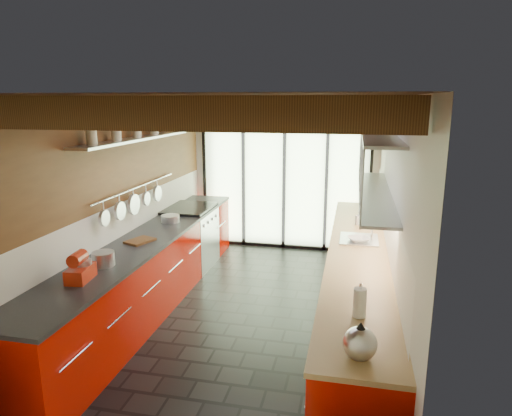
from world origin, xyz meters
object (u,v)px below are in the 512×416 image
object	(u,v)px
kettle	(360,342)
stand_mixer	(81,269)
bowl	(359,240)
paper_towel	(360,303)
soap_bottle	(359,218)

from	to	relation	value
kettle	stand_mixer	bearing A→B (deg)	162.46
stand_mixer	bowl	world-z (taller)	stand_mixer
kettle	bowl	bearing A→B (deg)	90.00
kettle	paper_towel	size ratio (longest dim) A/B	1.00
stand_mixer	soap_bottle	xyz separation A→B (m)	(2.54, 2.56, -0.02)
paper_towel	soap_bottle	xyz separation A→B (m)	(0.00, 2.77, -0.03)
stand_mixer	soap_bottle	bearing A→B (deg)	45.19
stand_mixer	soap_bottle	size ratio (longest dim) A/B	1.84
paper_towel	soap_bottle	world-z (taller)	paper_towel
paper_towel	bowl	xyz separation A→B (m)	(0.00, 1.96, -0.09)
stand_mixer	paper_towel	world-z (taller)	stand_mixer
stand_mixer	kettle	distance (m)	2.66
paper_towel	stand_mixer	bearing A→B (deg)	175.22
paper_towel	kettle	bearing A→B (deg)	-90.00
bowl	kettle	bearing A→B (deg)	-90.00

